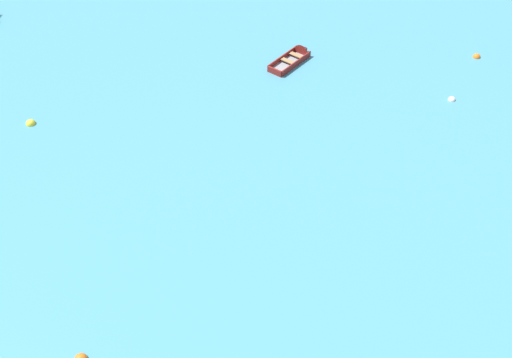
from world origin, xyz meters
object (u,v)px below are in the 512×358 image
at_px(rowboat_maroon_near_left, 297,55).
at_px(mooring_buoy_trailing, 31,124).
at_px(mooring_buoy_near_foreground, 452,100).
at_px(mooring_buoy_far_field, 476,57).

relative_size(rowboat_maroon_near_left, mooring_buoy_trailing, 6.47).
relative_size(rowboat_maroon_near_left, mooring_buoy_near_foreground, 8.26).
bearing_deg(mooring_buoy_far_field, mooring_buoy_trailing, -157.25).
bearing_deg(mooring_buoy_near_foreground, mooring_buoy_far_field, 68.96).
bearing_deg(mooring_buoy_trailing, mooring_buoy_far_field, 22.75).
bearing_deg(rowboat_maroon_near_left, mooring_buoy_far_field, 8.50).
xyz_separation_m(mooring_buoy_far_field, mooring_buoy_trailing, (-21.23, -8.91, 0.00)).
height_order(rowboat_maroon_near_left, mooring_buoy_near_foreground, rowboat_maroon_near_left).
xyz_separation_m(mooring_buoy_trailing, mooring_buoy_near_foreground, (19.63, 4.74, 0.00)).
bearing_deg(mooring_buoy_near_foreground, mooring_buoy_trailing, -166.43).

